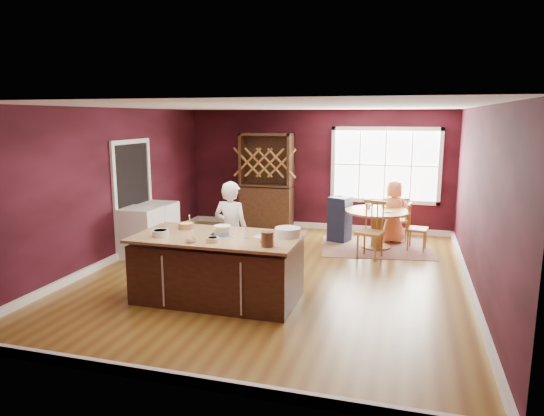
{
  "coord_description": "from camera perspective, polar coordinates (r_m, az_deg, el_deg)",
  "views": [
    {
      "loc": [
        2.03,
        -7.34,
        2.55
      ],
      "look_at": [
        -0.15,
        0.26,
        1.05
      ],
      "focal_mm": 32.0,
      "sensor_mm": 36.0,
      "label": 1
    }
  ],
  "objects": [
    {
      "name": "toy_figurine",
      "position": [
        6.33,
        -1.18,
        -3.79
      ],
      "size": [
        0.05,
        0.05,
        0.08
      ],
      "primitive_type": null,
      "color": "yellow",
      "rests_on": "kitchen_island"
    },
    {
      "name": "hutch",
      "position": [
        11.12,
        -0.64,
        3.2
      ],
      "size": [
        1.19,
        0.5,
        2.19
      ],
      "primitive_type": "cube",
      "color": "#381D0F",
      "rests_on": "ground"
    },
    {
      "name": "dinner_plate",
      "position": [
        6.62,
        -1.23,
        -3.44
      ],
      "size": [
        0.24,
        0.24,
        0.02
      ],
      "primitive_type": "cylinder",
      "color": "beige",
      "rests_on": "kitchen_island"
    },
    {
      "name": "washer",
      "position": [
        9.18,
        -15.11,
        -2.81
      ],
      "size": [
        0.63,
        0.61,
        0.92
      ],
      "primitive_type": "cube",
      "color": "silver",
      "rests_on": "ground"
    },
    {
      "name": "dryer",
      "position": [
        9.72,
        -13.17,
        -2.03
      ],
      "size": [
        0.62,
        0.6,
        0.9
      ],
      "primitive_type": "cube",
      "color": "silver",
      "rests_on": "ground"
    },
    {
      "name": "doorway",
      "position": [
        9.51,
        -15.99,
        1.09
      ],
      "size": [
        0.08,
        1.26,
        2.13
      ],
      "primitive_type": null,
      "color": "white",
      "rests_on": "room_shell"
    },
    {
      "name": "kitchen_island",
      "position": [
        6.9,
        -6.37,
        -7.14
      ],
      "size": [
        2.3,
        1.21,
        0.92
      ],
      "color": "#462F1E",
      "rests_on": "ground"
    },
    {
      "name": "table_plate",
      "position": [
        9.55,
        13.49,
        -0.38
      ],
      "size": [
        0.21,
        0.21,
        0.02
      ],
      "primitive_type": "cylinder",
      "color": "beige",
      "rests_on": "dining_table"
    },
    {
      "name": "bowl_pink",
      "position": [
        6.46,
        -9.58,
        -3.78
      ],
      "size": [
        0.14,
        0.14,
        0.05
      ],
      "primitive_type": "cylinder",
      "color": "white",
      "rests_on": "kitchen_island"
    },
    {
      "name": "chair_east",
      "position": [
        9.72,
        16.75,
        -2.14
      ],
      "size": [
        0.42,
        0.44,
        0.92
      ],
      "primitive_type": null,
      "rotation": [
        0.0,
        0.0,
        1.43
      ],
      "color": "brown",
      "rests_on": "ground"
    },
    {
      "name": "bowl_olive",
      "position": [
        6.43,
        -7.03,
        -3.73
      ],
      "size": [
        0.17,
        0.17,
        0.06
      ],
      "primitive_type": "cylinder",
      "color": "white",
      "rests_on": "kitchen_island"
    },
    {
      "name": "toddler",
      "position": [
        10.05,
        8.16,
        0.65
      ],
      "size": [
        0.18,
        0.14,
        0.26
      ],
      "primitive_type": null,
      "color": "#8CA5BF",
      "rests_on": "high_chair"
    },
    {
      "name": "chair_north",
      "position": [
        10.41,
        14.5,
        -1.18
      ],
      "size": [
        0.5,
        0.49,
        0.93
      ],
      "primitive_type": null,
      "rotation": [
        0.0,
        0.0,
        3.51
      ],
      "color": "olive",
      "rests_on": "ground"
    },
    {
      "name": "high_chair",
      "position": [
        10.09,
        7.97,
        -1.19
      ],
      "size": [
        0.49,
        0.49,
        0.97
      ],
      "primitive_type": null,
      "rotation": [
        0.0,
        0.0,
        -0.3
      ],
      "color": "black",
      "rests_on": "ground"
    },
    {
      "name": "layer_cake",
      "position": [
        6.78,
        -5.87,
        -2.64
      ],
      "size": [
        0.33,
        0.33,
        0.13
      ],
      "primitive_type": null,
      "color": "white",
      "rests_on": "kitchen_island"
    },
    {
      "name": "window",
      "position": [
        10.88,
        13.17,
        4.91
      ],
      "size": [
        2.36,
        0.1,
        1.66
      ],
      "primitive_type": null,
      "color": "white",
      "rests_on": "room_shell"
    },
    {
      "name": "drinking_glass",
      "position": [
        6.58,
        -3.08,
        -2.98
      ],
      "size": [
        0.07,
        0.07,
        0.14
      ],
      "primitive_type": "cylinder",
      "color": "silver",
      "rests_on": "kitchen_island"
    },
    {
      "name": "seated_woman",
      "position": [
        10.15,
        14.08,
        -0.43
      ],
      "size": [
        0.72,
        0.59,
        1.28
      ],
      "primitive_type": "imported",
      "rotation": [
        0.0,
        0.0,
        3.46
      ],
      "color": "#DE8250",
      "rests_on": "ground"
    },
    {
      "name": "chair_south",
      "position": [
        8.94,
        11.5,
        -2.54
      ],
      "size": [
        0.54,
        0.53,
        1.06
      ],
      "primitive_type": null,
      "rotation": [
        0.0,
        0.0,
        -0.27
      ],
      "color": "brown",
      "rests_on": "ground"
    },
    {
      "name": "baker",
      "position": [
        7.55,
        -4.82,
        -2.78
      ],
      "size": [
        0.62,
        0.45,
        1.58
      ],
      "primitive_type": "imported",
      "rotation": [
        0.0,
        0.0,
        3.01
      ],
      "color": "white",
      "rests_on": "ground"
    },
    {
      "name": "bowl_blue",
      "position": [
        6.85,
        -13.0,
        -2.91
      ],
      "size": [
        0.23,
        0.23,
        0.09
      ],
      "primitive_type": "cylinder",
      "color": "white",
      "rests_on": "kitchen_island"
    },
    {
      "name": "rug",
      "position": [
        9.81,
        12.1,
        -4.54
      ],
      "size": [
        2.32,
        1.93,
        0.01
      ],
      "primitive_type": "cube",
      "rotation": [
        0.0,
        0.0,
        0.16
      ],
      "color": "brown",
      "rests_on": "ground"
    },
    {
      "name": "stoneware_crock",
      "position": [
        6.15,
        -0.55,
        -3.69
      ],
      "size": [
        0.16,
        0.16,
        0.19
      ],
      "primitive_type": "cylinder",
      "color": "#472E21",
      "rests_on": "kitchen_island"
    },
    {
      "name": "room_shell",
      "position": [
        7.71,
        0.53,
        1.79
      ],
      "size": [
        7.0,
        7.0,
        7.0
      ],
      "color": "brown",
      "rests_on": "ground"
    },
    {
      "name": "dining_table",
      "position": [
        9.69,
        12.22,
        -1.52
      ],
      "size": [
        1.24,
        1.24,
        0.75
      ],
      "color": "brown",
      "rests_on": "ground"
    },
    {
      "name": "white_tub",
      "position": [
        6.68,
        1.89,
        -2.84
      ],
      "size": [
        0.36,
        0.36,
        0.12
      ],
      "primitive_type": "cylinder",
      "color": "white",
      "rests_on": "kitchen_island"
    },
    {
      "name": "table_cup",
      "position": [
        9.85,
        11.25,
        0.29
      ],
      "size": [
        0.15,
        0.15,
        0.1
      ],
      "primitive_type": "imported",
      "rotation": [
        0.0,
        0.0,
        -0.25
      ],
      "color": "white",
      "rests_on": "dining_table"
    },
    {
      "name": "bowl_yellow",
      "position": [
        7.24,
        -10.04,
        -2.09
      ],
      "size": [
        0.23,
        0.23,
        0.09
      ],
      "primitive_type": "cylinder",
      "color": "olive",
      "rests_on": "kitchen_island"
    }
  ]
}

